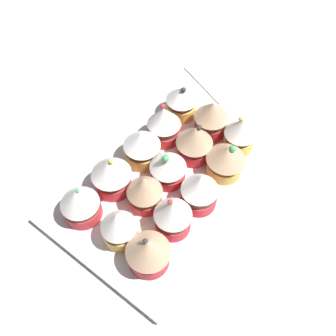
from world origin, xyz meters
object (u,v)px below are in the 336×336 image
napkin (229,73)px  cupcake_0 (182,101)px  cupcake_3 (111,174)px  baking_tray (168,180)px  cupcake_7 (167,168)px  cupcake_13 (173,214)px  cupcake_5 (210,117)px  cupcake_8 (147,192)px  cupcake_1 (164,124)px  cupcake_10 (240,133)px  cupcake_2 (142,147)px  cupcake_14 (148,252)px  cupcake_12 (200,190)px  cupcake_9 (119,226)px  cupcake_11 (226,159)px  cupcake_6 (194,141)px  cupcake_4 (80,203)px

napkin → cupcake_0: bearing=-2.9°
cupcake_0 → cupcake_3: size_ratio=0.87×
baking_tray → napkin: (-30.15, -6.10, -0.30)cm
cupcake_7 → cupcake_13: size_ratio=0.86×
cupcake_3 → cupcake_5: 20.72cm
cupcake_8 → cupcake_13: size_ratio=0.89×
cupcake_1 → cupcake_3: bearing=-0.5°
cupcake_3 → cupcake_10: size_ratio=1.09×
cupcake_2 → cupcake_10: size_ratio=0.91×
cupcake_7 → napkin: bearing=-168.6°
cupcake_3 → napkin: bearing=180.0°
baking_tray → cupcake_2: 7.27cm
cupcake_13 → napkin: 39.22cm
cupcake_13 → cupcake_14: size_ratio=1.17×
cupcake_8 → cupcake_10: (-19.13, 5.52, -0.05)cm
cupcake_12 → cupcake_5: bearing=-153.0°
cupcake_5 → cupcake_0: bearing=-94.7°
cupcake_3 → cupcake_7: (-6.76, 6.16, -0.78)cm
cupcake_0 → cupcake_5: (0.55, 6.75, 0.43)cm
cupcake_14 → baking_tray: bearing=-153.8°
cupcake_1 → cupcake_7: cupcake_1 is taller
baking_tray → cupcake_14: bearing=26.2°
cupcake_2 → cupcake_10: 17.27cm
cupcake_10 → napkin: bearing=-144.8°
cupcake_5 → cupcake_10: bearing=91.3°
cupcake_12 → cupcake_13: 6.07cm
cupcake_3 → cupcake_9: bearing=48.4°
cupcake_3 → cupcake_8: 6.64cm
cupcake_5 → cupcake_8: cupcake_5 is taller
cupcake_9 → napkin: cupcake_9 is taller
cupcake_8 → cupcake_11: cupcake_8 is taller
cupcake_7 → cupcake_8: 5.91cm
cupcake_3 → cupcake_14: cupcake_3 is taller
cupcake_6 → napkin: bearing=-163.9°
baking_tray → cupcake_3: cupcake_3 is taller
cupcake_0 → cupcake_13: bearing=32.6°
cupcake_2 → cupcake_8: bearing=44.0°
baking_tray → cupcake_1: (-6.73, -6.00, 4.45)cm
cupcake_2 → cupcake_5: (-12.31, 5.81, 0.44)cm
cupcake_12 → cupcake_13: size_ratio=0.93×
cupcake_4 → cupcake_9: size_ratio=1.02×
cupcake_0 → cupcake_3: (20.41, 0.82, 0.67)cm
napkin → cupcake_9: bearing=9.0°
cupcake_2 → cupcake_3: size_ratio=0.84×
cupcake_1 → cupcake_14: size_ratio=1.14×
cupcake_3 → cupcake_13: bearing=90.7°
cupcake_0 → cupcake_6: size_ratio=0.90×
baking_tray → cupcake_7: 3.99cm
cupcake_3 → baking_tray: bearing=138.8°
cupcake_6 → cupcake_0: bearing=-131.9°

